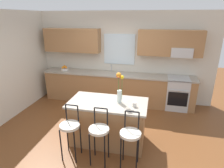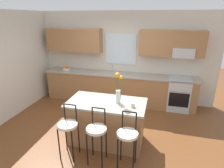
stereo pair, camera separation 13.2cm
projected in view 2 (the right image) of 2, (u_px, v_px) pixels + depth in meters
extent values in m
plane|color=brown|center=(102.00, 131.00, 4.40)|extent=(14.00, 14.00, 0.00)
cube|color=beige|center=(9.00, 65.00, 4.83)|extent=(0.12, 4.60, 2.70)
cube|color=beige|center=(121.00, 57.00, 5.82)|extent=(5.60, 0.12, 2.70)
cube|color=#996B42|center=(74.00, 40.00, 5.78)|extent=(1.73, 0.34, 0.70)
cube|color=#996B42|center=(171.00, 43.00, 5.09)|extent=(1.73, 0.34, 0.70)
cube|color=silver|center=(121.00, 49.00, 5.67)|extent=(0.94, 0.03, 0.90)
cube|color=#B7BABC|center=(183.00, 52.00, 5.07)|extent=(0.56, 0.36, 0.26)
cube|color=#996B42|center=(118.00, 89.00, 5.80)|extent=(4.50, 0.60, 0.88)
cube|color=#9E9384|center=(118.00, 74.00, 5.64)|extent=(4.56, 0.64, 0.04)
cube|color=#B7BABC|center=(112.00, 75.00, 5.71)|extent=(0.54, 0.38, 0.11)
cylinder|color=#B7BABC|center=(113.00, 68.00, 5.79)|extent=(0.02, 0.02, 0.22)
cylinder|color=#B7BABC|center=(112.00, 65.00, 5.70)|extent=(0.02, 0.12, 0.02)
cube|color=#B7BABC|center=(178.00, 94.00, 5.35)|extent=(0.60, 0.60, 0.92)
cube|color=black|center=(179.00, 100.00, 5.10)|extent=(0.52, 0.02, 0.40)
cylinder|color=#B7BABC|center=(180.00, 92.00, 4.98)|extent=(0.50, 0.02, 0.02)
cube|color=#996B42|center=(107.00, 123.00, 3.93)|extent=(1.49, 0.75, 0.88)
cube|color=#9E9384|center=(106.00, 103.00, 3.78)|extent=(1.57, 0.83, 0.04)
cylinder|color=black|center=(59.00, 145.00, 3.43)|extent=(0.02, 0.02, 0.66)
cylinder|color=black|center=(73.00, 147.00, 3.37)|extent=(0.02, 0.02, 0.66)
cylinder|color=black|center=(66.00, 136.00, 3.68)|extent=(0.02, 0.02, 0.66)
cylinder|color=black|center=(79.00, 138.00, 3.62)|extent=(0.02, 0.02, 0.66)
cylinder|color=silver|center=(68.00, 125.00, 3.40)|extent=(0.36, 0.36, 0.05)
cylinder|color=black|center=(65.00, 112.00, 3.49)|extent=(0.02, 0.02, 0.32)
cylinder|color=black|center=(76.00, 113.00, 3.44)|extent=(0.02, 0.02, 0.32)
cylinder|color=black|center=(70.00, 105.00, 3.41)|extent=(0.23, 0.02, 0.02)
cylinder|color=black|center=(87.00, 150.00, 3.30)|extent=(0.02, 0.02, 0.66)
cylinder|color=black|center=(102.00, 152.00, 3.24)|extent=(0.02, 0.02, 0.66)
cylinder|color=black|center=(93.00, 140.00, 3.55)|extent=(0.02, 0.02, 0.66)
cylinder|color=black|center=(106.00, 143.00, 3.48)|extent=(0.02, 0.02, 0.66)
cylinder|color=silver|center=(96.00, 129.00, 3.27)|extent=(0.36, 0.36, 0.05)
cylinder|color=black|center=(92.00, 115.00, 3.36)|extent=(0.02, 0.02, 0.32)
cylinder|color=black|center=(105.00, 117.00, 3.31)|extent=(0.02, 0.02, 0.32)
cylinder|color=black|center=(98.00, 108.00, 3.28)|extent=(0.23, 0.02, 0.02)
cylinder|color=black|center=(118.00, 155.00, 3.17)|extent=(0.02, 0.02, 0.66)
cylinder|color=black|center=(134.00, 158.00, 3.11)|extent=(0.02, 0.02, 0.66)
cylinder|color=black|center=(121.00, 145.00, 3.42)|extent=(0.02, 0.02, 0.66)
cylinder|color=black|center=(136.00, 148.00, 3.35)|extent=(0.02, 0.02, 0.66)
cylinder|color=silver|center=(128.00, 134.00, 3.14)|extent=(0.36, 0.36, 0.05)
cylinder|color=black|center=(123.00, 119.00, 3.23)|extent=(0.02, 0.02, 0.32)
cylinder|color=black|center=(136.00, 121.00, 3.17)|extent=(0.02, 0.02, 0.32)
cylinder|color=black|center=(130.00, 112.00, 3.15)|extent=(0.23, 0.02, 0.02)
cylinder|color=silver|center=(118.00, 97.00, 3.70)|extent=(0.09, 0.09, 0.26)
cylinder|color=#3D722D|center=(121.00, 88.00, 3.64)|extent=(0.01, 0.01, 0.45)
sphere|color=yellow|center=(121.00, 77.00, 3.56)|extent=(0.07, 0.07, 0.07)
cylinder|color=#3D722D|center=(117.00, 87.00, 3.68)|extent=(0.01, 0.01, 0.47)
sphere|color=red|center=(117.00, 76.00, 3.60)|extent=(0.10, 0.10, 0.10)
cylinder|color=#3D722D|center=(117.00, 87.00, 3.62)|extent=(0.01, 0.01, 0.50)
sphere|color=orange|center=(117.00, 75.00, 3.53)|extent=(0.10, 0.10, 0.10)
cylinder|color=silver|center=(133.00, 105.00, 3.55)|extent=(0.08, 0.08, 0.09)
cylinder|color=silver|center=(67.00, 69.00, 6.03)|extent=(0.24, 0.24, 0.06)
sphere|color=orange|center=(68.00, 67.00, 6.00)|extent=(0.07, 0.07, 0.07)
sphere|color=orange|center=(68.00, 67.00, 6.05)|extent=(0.07, 0.07, 0.07)
sphere|color=orange|center=(66.00, 67.00, 6.05)|extent=(0.07, 0.07, 0.07)
sphere|color=orange|center=(65.00, 67.00, 5.99)|extent=(0.07, 0.07, 0.07)
sphere|color=orange|center=(66.00, 66.00, 6.00)|extent=(0.07, 0.07, 0.07)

